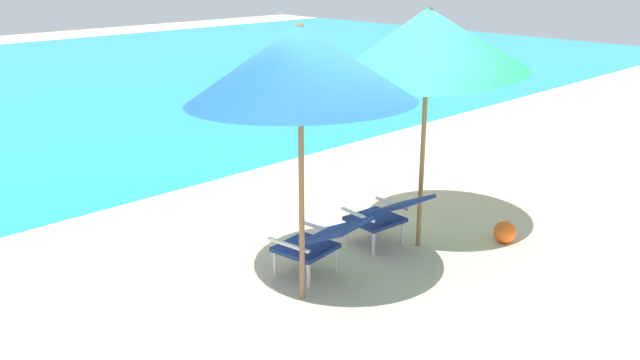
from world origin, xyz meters
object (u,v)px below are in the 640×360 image
(lounge_chair_left, at_px, (320,240))
(beach_ball, at_px, (505,232))
(beach_umbrella_right, at_px, (428,41))
(lounge_chair_right, at_px, (387,213))
(beach_umbrella_left, at_px, (300,63))

(lounge_chair_left, distance_m, beach_ball, 2.23)
(beach_umbrella_right, bearing_deg, lounge_chair_left, 172.34)
(lounge_chair_right, bearing_deg, beach_umbrella_left, -172.39)
(beach_umbrella_left, bearing_deg, lounge_chair_right, 7.61)
(beach_umbrella_left, bearing_deg, beach_ball, -14.35)
(beach_umbrella_left, height_order, beach_umbrella_right, beach_umbrella_right)
(lounge_chair_left, xyz_separation_m, beach_umbrella_right, (1.33, -0.18, 1.79))
(lounge_chair_left, relative_size, beach_ball, 3.78)
(lounge_chair_left, height_order, beach_ball, lounge_chair_left)
(beach_ball, bearing_deg, beach_umbrella_right, 139.96)
(lounge_chair_left, bearing_deg, beach_ball, -21.12)
(lounge_chair_left, bearing_deg, lounge_chair_right, 0.93)
(beach_ball, bearing_deg, beach_umbrella_left, 165.65)
(beach_umbrella_right, height_order, beach_ball, beach_umbrella_right)
(lounge_chair_right, height_order, beach_umbrella_left, beach_umbrella_left)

